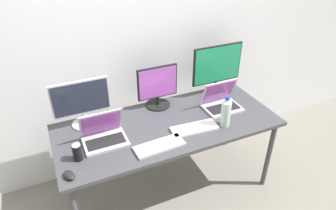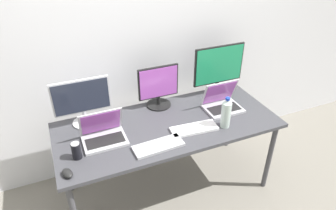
% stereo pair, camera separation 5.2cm
% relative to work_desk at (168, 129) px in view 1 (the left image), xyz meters
% --- Properties ---
extents(ground_plane, '(16.00, 16.00, 0.00)m').
position_rel_work_desk_xyz_m(ground_plane, '(0.00, 0.00, -0.68)').
color(ground_plane, gray).
extents(wall_back, '(7.00, 0.08, 2.60)m').
position_rel_work_desk_xyz_m(wall_back, '(0.00, 0.59, 0.62)').
color(wall_back, silver).
rests_on(wall_back, ground).
extents(work_desk, '(1.82, 0.78, 0.74)m').
position_rel_work_desk_xyz_m(work_desk, '(0.00, 0.00, 0.00)').
color(work_desk, '#424247').
rests_on(work_desk, ground).
extents(monitor_left, '(0.45, 0.21, 0.39)m').
position_rel_work_desk_xyz_m(monitor_left, '(-0.62, 0.27, 0.27)').
color(monitor_left, silver).
rests_on(monitor_left, work_desk).
extents(monitor_center, '(0.36, 0.22, 0.38)m').
position_rel_work_desk_xyz_m(monitor_center, '(0.03, 0.30, 0.25)').
color(monitor_center, black).
rests_on(monitor_center, work_desk).
extents(monitor_right, '(0.50, 0.19, 0.47)m').
position_rel_work_desk_xyz_m(monitor_right, '(0.63, 0.30, 0.32)').
color(monitor_right, black).
rests_on(monitor_right, work_desk).
extents(laptop_silver, '(0.32, 0.25, 0.25)m').
position_rel_work_desk_xyz_m(laptop_silver, '(-0.53, -0.00, 0.11)').
color(laptop_silver, '#B7B7BC').
rests_on(laptop_silver, work_desk).
extents(laptop_secondary, '(0.32, 0.25, 0.25)m').
position_rel_work_desk_xyz_m(laptop_secondary, '(0.53, 0.04, 0.12)').
color(laptop_secondary, '#B7B7BC').
rests_on(laptop_secondary, work_desk).
extents(keyboard_main, '(0.39, 0.16, 0.02)m').
position_rel_work_desk_xyz_m(keyboard_main, '(0.16, -0.16, 0.07)').
color(keyboard_main, white).
rests_on(keyboard_main, work_desk).
extents(keyboard_aux, '(0.38, 0.16, 0.02)m').
position_rel_work_desk_xyz_m(keyboard_aux, '(-0.18, -0.25, 0.07)').
color(keyboard_aux, '#B2B2B7').
rests_on(keyboard_aux, work_desk).
extents(mouse_by_keyboard, '(0.09, 0.11, 0.04)m').
position_rel_work_desk_xyz_m(mouse_by_keyboard, '(-0.83, -0.28, 0.08)').
color(mouse_by_keyboard, black).
rests_on(mouse_by_keyboard, work_desk).
extents(water_bottle, '(0.08, 0.08, 0.27)m').
position_rel_work_desk_xyz_m(water_bottle, '(0.41, -0.21, 0.18)').
color(water_bottle, silver).
rests_on(water_bottle, work_desk).
extents(soda_can_near_keyboard, '(0.07, 0.07, 0.13)m').
position_rel_work_desk_xyz_m(soda_can_near_keyboard, '(-0.75, -0.13, 0.12)').
color(soda_can_near_keyboard, black).
rests_on(soda_can_near_keyboard, work_desk).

